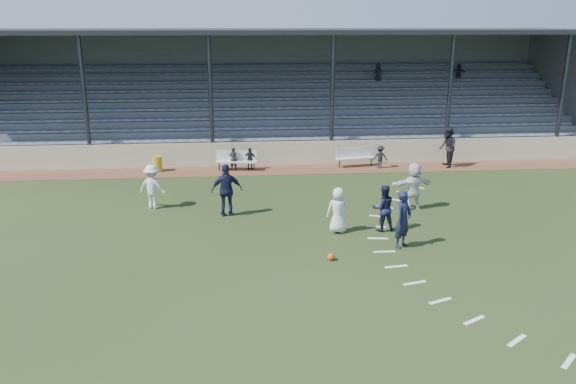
% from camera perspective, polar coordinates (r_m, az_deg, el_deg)
% --- Properties ---
extents(ground, '(90.00, 90.00, 0.00)m').
position_cam_1_polar(ground, '(17.62, 0.71, -6.41)').
color(ground, '#253616').
rests_on(ground, ground).
extents(cinder_track, '(34.00, 2.00, 0.02)m').
position_cam_1_polar(cinder_track, '(27.55, -1.44, 2.24)').
color(cinder_track, brown).
rests_on(cinder_track, ground).
extents(retaining_wall, '(34.00, 0.18, 1.20)m').
position_cam_1_polar(retaining_wall, '(28.42, -1.58, 3.93)').
color(retaining_wall, beige).
rests_on(retaining_wall, ground).
extents(bench_left, '(2.03, 0.66, 0.95)m').
position_cam_1_polar(bench_left, '(27.52, -5.25, 3.40)').
color(bench_left, beige).
rests_on(bench_left, cinder_track).
extents(bench_right, '(2.04, 0.80, 0.95)m').
position_cam_1_polar(bench_right, '(28.35, 6.84, 3.75)').
color(bench_right, beige).
rests_on(bench_right, cinder_track).
extents(trash_bin, '(0.46, 0.46, 0.73)m').
position_cam_1_polar(trash_bin, '(27.94, -13.12, 2.81)').
color(trash_bin, gold).
rests_on(trash_bin, cinder_track).
extents(football, '(0.22, 0.22, 0.22)m').
position_cam_1_polar(football, '(17.25, 4.41, -6.58)').
color(football, '#EB490D').
rests_on(football, ground).
extents(player_white_lead, '(0.79, 0.52, 1.60)m').
position_cam_1_polar(player_white_lead, '(19.27, 5.11, -1.86)').
color(player_white_lead, silver).
rests_on(player_white_lead, ground).
extents(player_navy_lead, '(0.81, 0.80, 1.89)m').
position_cam_1_polar(player_navy_lead, '(18.26, 11.62, -2.74)').
color(player_navy_lead, '#131836').
rests_on(player_navy_lead, ground).
extents(player_navy_mid, '(0.84, 0.68, 1.65)m').
position_cam_1_polar(player_navy_mid, '(19.62, 9.65, -1.61)').
color(player_navy_mid, '#131836').
rests_on(player_navy_mid, ground).
extents(player_white_wing, '(1.28, 1.01, 1.74)m').
position_cam_1_polar(player_white_wing, '(22.31, -13.61, 0.53)').
color(player_white_wing, silver).
rests_on(player_white_wing, ground).
extents(player_navy_wing, '(1.21, 0.64, 1.98)m').
position_cam_1_polar(player_navy_wing, '(20.93, -6.24, 0.18)').
color(player_navy_wing, '#131836').
rests_on(player_navy_wing, ground).
extents(player_white_back, '(1.79, 0.86, 1.85)m').
position_cam_1_polar(player_white_back, '(22.13, 12.64, 0.61)').
color(player_white_back, silver).
rests_on(player_white_back, ground).
extents(official, '(0.84, 1.03, 1.99)m').
position_cam_1_polar(official, '(28.99, 15.91, 4.38)').
color(official, black).
rests_on(official, cinder_track).
extents(sub_left_near, '(0.48, 0.38, 1.14)m').
position_cam_1_polar(sub_left_near, '(27.47, -5.56, 3.37)').
color(sub_left_near, black).
rests_on(sub_left_near, cinder_track).
extents(sub_left_far, '(0.67, 0.37, 1.08)m').
position_cam_1_polar(sub_left_far, '(27.56, -3.88, 3.40)').
color(sub_left_far, black).
rests_on(sub_left_far, cinder_track).
extents(sub_right, '(0.76, 0.48, 1.13)m').
position_cam_1_polar(sub_right, '(28.15, 9.33, 3.55)').
color(sub_right, black).
rests_on(sub_right, cinder_track).
extents(grandstand, '(34.60, 9.00, 6.61)m').
position_cam_1_polar(grandstand, '(32.75, -2.09, 8.50)').
color(grandstand, slate).
rests_on(grandstand, ground).
extents(penalty_arc, '(3.89, 14.63, 0.01)m').
position_cam_1_polar(penalty_arc, '(18.46, 13.61, -5.78)').
color(penalty_arc, white).
rests_on(penalty_arc, ground).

